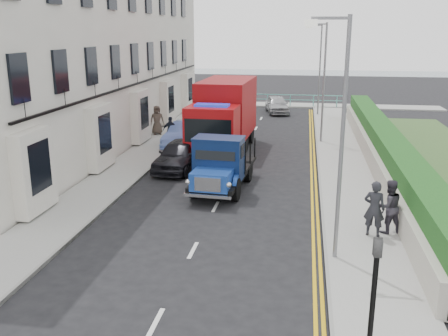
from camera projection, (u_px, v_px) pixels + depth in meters
ground at (206, 226)px, 17.37m from camera, size 120.00×120.00×0.00m
pavement_west at (143, 156)px, 26.71m from camera, size 2.40×38.00×0.12m
pavement_east at (343, 164)px, 25.10m from camera, size 2.60×38.00×0.12m
promenade at (268, 105)px, 44.93m from camera, size 30.00×2.50×0.12m
sea_plane at (284, 75)px, 74.43m from camera, size 120.00×120.00×0.00m
terrace_west at (89, 20)px, 29.26m from camera, size 6.31×30.20×14.25m
garden_east at (384, 149)px, 24.58m from camera, size 1.45×28.00×1.75m
seafront_railing at (267, 100)px, 44.03m from camera, size 13.00×0.08×1.11m
lamp_near at (338, 128)px, 13.76m from camera, size 1.23×0.18×7.00m
lamp_mid at (322, 76)px, 28.97m from camera, size 1.23×0.18×7.00m
lamp_far at (318, 64)px, 38.48m from camera, size 1.23×0.18×7.00m
traffic_signal at (374, 291)px, 8.98m from camera, size 0.16×0.20×3.10m
bedford_lorry at (220, 168)px, 20.62m from camera, size 2.31×5.14×2.37m
red_lorry at (224, 115)px, 27.32m from camera, size 2.82×7.60×3.93m
parked_car_front at (179, 155)px, 24.24m from camera, size 2.07×4.40×1.45m
parked_car_mid at (185, 134)px, 29.15m from camera, size 1.95×4.38×1.40m
parked_car_rear at (214, 121)px, 32.93m from camera, size 2.33×5.49×1.58m
seafront_car_left at (225, 101)px, 42.92m from camera, size 3.86×5.12×1.29m
seafront_car_right at (277, 105)px, 40.62m from camera, size 2.42×4.31×1.39m
pedestrian_east_near at (374, 209)px, 16.05m from camera, size 0.77×0.60×1.86m
pedestrian_east_far at (389, 206)px, 16.31m from camera, size 1.07×0.96×1.81m
pedestrian_west_near at (171, 130)px, 29.03m from camera, size 0.96×0.44×1.62m
pedestrian_west_far at (157, 120)px, 31.74m from camera, size 1.06×0.92×1.84m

